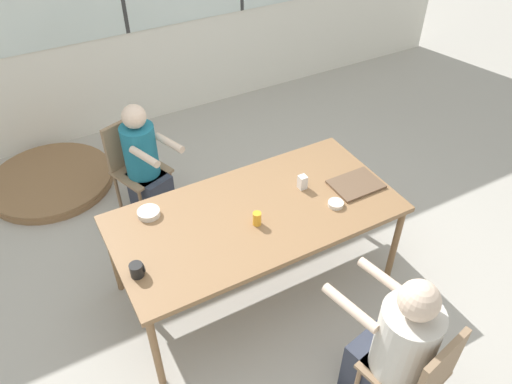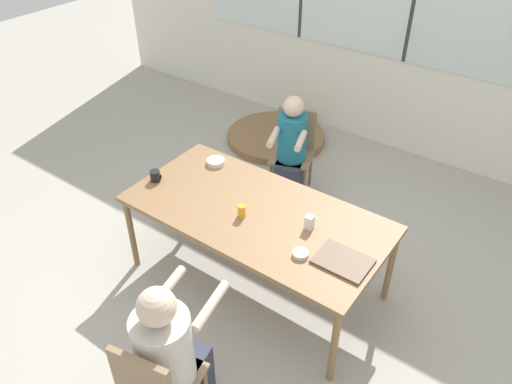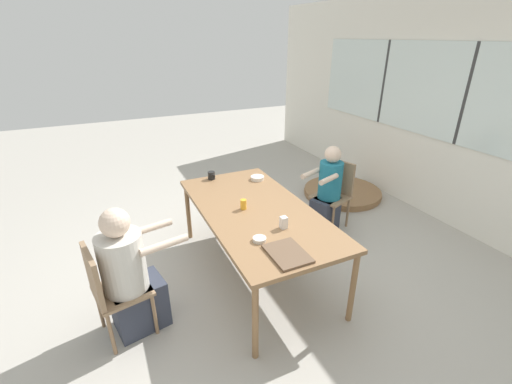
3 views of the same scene
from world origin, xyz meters
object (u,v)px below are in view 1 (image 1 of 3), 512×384
at_px(person_woman_green_shirt, 395,352).
at_px(folded_table_stack, 51,181).
at_px(juice_glass, 257,219).
at_px(coffee_mug, 137,270).
at_px(chair_for_man_blue_shirt, 133,160).
at_px(chair_for_woman_green_shirt, 419,373).
at_px(milk_carton_small, 302,182).
at_px(bowl_white_shallow, 149,213).
at_px(person_man_blue_shirt, 145,168).
at_px(bowl_cereal, 336,204).

distance_m(person_woman_green_shirt, folded_table_stack, 3.55).
bearing_deg(juice_glass, coffee_mug, -177.19).
xyz_separation_m(chair_for_man_blue_shirt, coffee_mug, (-0.41, -1.47, 0.28)).
relative_size(chair_for_woman_green_shirt, milk_carton_small, 7.98).
height_order(chair_for_woman_green_shirt, bowl_white_shallow, chair_for_woman_green_shirt).
relative_size(coffee_mug, juice_glass, 0.92).
xyz_separation_m(coffee_mug, bowl_white_shallow, (0.24, 0.48, -0.02)).
bearing_deg(coffee_mug, bowl_white_shallow, 63.43).
height_order(chair_for_man_blue_shirt, person_man_blue_shirt, person_man_blue_shirt).
height_order(bowl_white_shallow, bowl_cereal, bowl_white_shallow).
xyz_separation_m(chair_for_woman_green_shirt, person_man_blue_shirt, (-0.71, 2.55, -0.01)).
xyz_separation_m(chair_for_woman_green_shirt, coffee_mug, (-1.18, 1.23, 0.28)).
height_order(coffee_mug, bowl_cereal, coffee_mug).
distance_m(chair_for_woman_green_shirt, person_woman_green_shirt, 0.17).
xyz_separation_m(person_woman_green_shirt, bowl_cereal, (0.27, 1.00, 0.25)).
bearing_deg(chair_for_man_blue_shirt, folded_table_stack, -65.90).
xyz_separation_m(milk_carton_small, bowl_cereal, (0.10, -0.28, -0.04)).
relative_size(chair_for_woman_green_shirt, folded_table_stack, 0.72).
bearing_deg(chair_for_woman_green_shirt, bowl_white_shallow, 107.37).
height_order(juice_glass, milk_carton_small, milk_carton_small).
distance_m(bowl_white_shallow, bowl_cereal, 1.30).
distance_m(bowl_white_shallow, folded_table_stack, 1.90).
distance_m(milk_carton_small, bowl_white_shallow, 1.11).
bearing_deg(folded_table_stack, person_woman_green_shirt, -66.57).
xyz_separation_m(coffee_mug, milk_carton_small, (1.32, 0.22, 0.01)).
bearing_deg(person_woman_green_shirt, bowl_cereal, 63.24).
relative_size(chair_for_woman_green_shirt, person_woman_green_shirt, 0.75).
bearing_deg(chair_for_man_blue_shirt, bowl_white_shallow, 59.94).
bearing_deg(juice_glass, folded_table_stack, 117.42).
height_order(person_man_blue_shirt, bowl_cereal, person_man_blue_shirt).
height_order(chair_for_woman_green_shirt, bowl_cereal, chair_for_woman_green_shirt).
height_order(chair_for_man_blue_shirt, bowl_cereal, chair_for_man_blue_shirt).
bearing_deg(folded_table_stack, coffee_mug, -83.26).
bearing_deg(bowl_cereal, milk_carton_small, 109.77).
bearing_deg(bowl_white_shallow, bowl_cereal, -24.48).
distance_m(person_man_blue_shirt, folded_table_stack, 1.20).
bearing_deg(chair_for_man_blue_shirt, bowl_cereal, 103.13).
relative_size(person_woman_green_shirt, bowl_white_shallow, 7.32).
bearing_deg(person_man_blue_shirt, milk_carton_small, 107.48).
xyz_separation_m(chair_for_woman_green_shirt, bowl_cereal, (0.24, 1.17, 0.25)).
distance_m(chair_for_man_blue_shirt, person_man_blue_shirt, 0.16).
relative_size(chair_for_woman_green_shirt, bowl_cereal, 7.66).
bearing_deg(coffee_mug, milk_carton_small, 9.30).
height_order(chair_for_man_blue_shirt, coffee_mug, chair_for_man_blue_shirt).
bearing_deg(folded_table_stack, person_man_blue_shirt, -49.28).
height_order(person_man_blue_shirt, milk_carton_small, person_man_blue_shirt).
height_order(person_man_blue_shirt, bowl_white_shallow, person_man_blue_shirt).
height_order(coffee_mug, juice_glass, juice_glass).
bearing_deg(person_woman_green_shirt, juice_glass, 93.63).
height_order(person_man_blue_shirt, juice_glass, person_man_blue_shirt).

